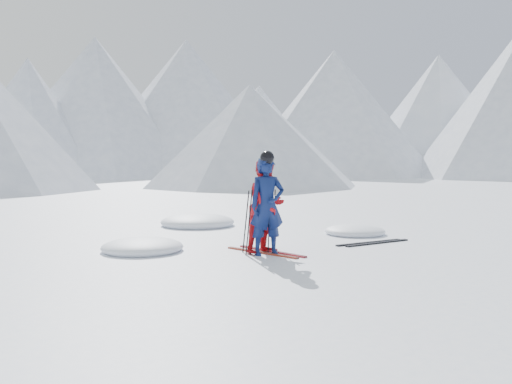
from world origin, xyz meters
TOP-DOWN VIEW (x-y plane):
  - ground at (0.00, 0.00)m, footprint 160.00×160.00m
  - mountain_range at (5.71, 35.31)m, footprint 106.15×62.94m
  - skier_blue at (-2.42, -0.31)m, footprint 0.75×0.61m
  - skier_red at (-2.29, -0.13)m, footprint 0.94×0.78m
  - pole_blue_left at (-2.72, -0.16)m, footprint 0.12×0.08m
  - pole_blue_right at (-2.17, -0.06)m, footprint 0.12×0.07m
  - pole_red_left at (-2.59, 0.12)m, footprint 0.12×0.09m
  - pole_red_right at (-1.99, 0.02)m, footprint 0.12×0.08m
  - ski_worn_left at (-2.41, -0.13)m, footprint 0.40×1.69m
  - ski_worn_right at (-2.17, -0.13)m, footprint 0.28×1.70m
  - ski_loose_a at (0.12, -0.51)m, footprint 1.70×0.28m
  - ski_loose_b at (0.22, -0.66)m, footprint 1.70×0.22m
  - snow_lumps at (-1.57, 2.73)m, footprint 6.45×5.27m

SIDE VIEW (x-z plane):
  - ground at x=0.00m, z-range 0.00..0.00m
  - snow_lumps at x=-1.57m, z-range -0.21..0.21m
  - ski_worn_left at x=-2.41m, z-range 0.00..0.03m
  - ski_worn_right at x=-2.17m, z-range 0.00..0.03m
  - ski_loose_a at x=0.12m, z-range 0.00..0.03m
  - ski_loose_b at x=0.22m, z-range 0.00..0.03m
  - pole_red_left at x=-2.59m, z-range 0.00..1.17m
  - pole_red_right at x=-1.99m, z-range 0.00..1.17m
  - pole_blue_left at x=-2.72m, z-range 0.00..1.19m
  - pole_blue_right at x=-2.17m, z-range 0.00..1.19m
  - skier_red at x=-2.29m, z-range 0.00..1.75m
  - skier_blue at x=-2.42m, z-range 0.00..1.79m
  - mountain_range at x=5.71m, z-range -1.04..14.49m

